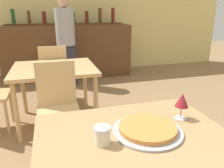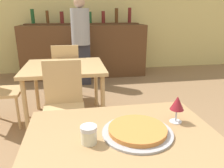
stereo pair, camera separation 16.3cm
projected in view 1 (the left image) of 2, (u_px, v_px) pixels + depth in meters
wall_back at (64, 10)px, 4.82m from camera, size 8.00×0.05×2.80m
dining_table_near at (133, 148)px, 1.18m from camera, size 1.01×0.74×0.73m
dining_table_far at (55, 73)px, 2.63m from camera, size 0.96×0.88×0.72m
bar_counter at (69, 52)px, 4.62m from camera, size 2.60×0.56×1.09m
bar_back_shelf at (67, 21)px, 4.56m from camera, size 2.39×0.24×0.34m
chair_far_side_front at (58, 102)px, 2.11m from camera, size 0.40×0.40×0.90m
chair_far_side_back at (54, 71)px, 3.22m from camera, size 0.40×0.40×0.90m
pizza_tray at (147, 129)px, 1.17m from camera, size 0.37×0.37×0.04m
cheese_shaker at (102, 135)px, 1.05m from camera, size 0.08×0.08×0.09m
person_standing at (66, 40)px, 3.97m from camera, size 0.34×0.34×1.61m
wine_glass at (182, 101)px, 1.28m from camera, size 0.08×0.08×0.16m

